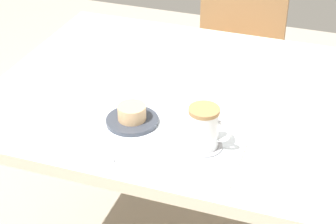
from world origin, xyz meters
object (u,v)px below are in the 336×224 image
object	(u,v)px
dining_table	(203,114)
pastry_plate	(132,121)
pastry	(132,112)
wooden_chair	(235,48)
coffee_mug	(204,127)

from	to	relation	value
dining_table	pastry_plate	bearing A→B (deg)	-123.02
dining_table	pastry	world-z (taller)	pastry
dining_table	pastry	size ratio (longest dim) A/B	16.36
dining_table	pastry_plate	xyz separation A→B (m)	(-0.14, -0.21, 0.08)
dining_table	pastry	bearing A→B (deg)	-123.02
wooden_chair	coffee_mug	size ratio (longest dim) A/B	7.62
wooden_chair	pastry	world-z (taller)	wooden_chair
coffee_mug	dining_table	bearing A→B (deg)	105.94
pastry	coffee_mug	world-z (taller)	coffee_mug
pastry_plate	wooden_chair	bearing A→B (deg)	87.12
wooden_chair	pastry_plate	xyz separation A→B (m)	(-0.05, -1.04, 0.25)
dining_table	wooden_chair	xyz separation A→B (m)	(-0.09, 0.82, -0.17)
dining_table	coffee_mug	xyz separation A→B (m)	(0.07, -0.26, 0.13)
dining_table	coffee_mug	bearing A→B (deg)	-74.06
pastry	dining_table	bearing A→B (deg)	56.98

